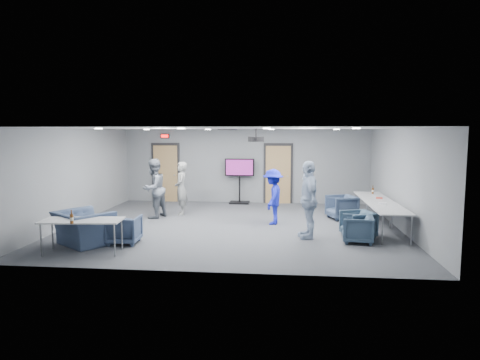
# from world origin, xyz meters

# --- Properties ---
(floor) EXTENTS (9.00, 9.00, 0.00)m
(floor) POSITION_xyz_m (0.00, 0.00, 0.00)
(floor) COLOR #3E4147
(floor) RESTS_ON ground
(ceiling) EXTENTS (9.00, 9.00, 0.00)m
(ceiling) POSITION_xyz_m (0.00, 0.00, 2.70)
(ceiling) COLOR white
(ceiling) RESTS_ON wall_back
(wall_back) EXTENTS (9.00, 0.02, 2.70)m
(wall_back) POSITION_xyz_m (0.00, 4.00, 1.35)
(wall_back) COLOR slate
(wall_back) RESTS_ON floor
(wall_front) EXTENTS (9.00, 0.02, 2.70)m
(wall_front) POSITION_xyz_m (0.00, -4.00, 1.35)
(wall_front) COLOR slate
(wall_front) RESTS_ON floor
(wall_left) EXTENTS (0.02, 8.00, 2.70)m
(wall_left) POSITION_xyz_m (-4.50, 0.00, 1.35)
(wall_left) COLOR slate
(wall_left) RESTS_ON floor
(wall_right) EXTENTS (0.02, 8.00, 2.70)m
(wall_right) POSITION_xyz_m (4.50, 0.00, 1.35)
(wall_right) COLOR slate
(wall_right) RESTS_ON floor
(door_left) EXTENTS (1.06, 0.17, 2.24)m
(door_left) POSITION_xyz_m (-3.00, 3.95, 1.07)
(door_left) COLOR black
(door_left) RESTS_ON wall_back
(door_right) EXTENTS (1.06, 0.17, 2.24)m
(door_right) POSITION_xyz_m (1.20, 3.95, 1.07)
(door_right) COLOR black
(door_right) RESTS_ON wall_back
(exit_sign) EXTENTS (0.32, 0.08, 0.16)m
(exit_sign) POSITION_xyz_m (-3.00, 3.93, 2.45)
(exit_sign) COLOR black
(exit_sign) RESTS_ON wall_back
(hvac_diffuser) EXTENTS (0.60, 0.60, 0.03)m
(hvac_diffuser) POSITION_xyz_m (-0.50, 2.80, 2.69)
(hvac_diffuser) COLOR black
(hvac_diffuser) RESTS_ON ceiling
(downlights) EXTENTS (6.18, 3.78, 0.02)m
(downlights) POSITION_xyz_m (0.00, 0.00, 2.68)
(downlights) COLOR white
(downlights) RESTS_ON ceiling
(person_a) EXTENTS (0.53, 0.68, 1.67)m
(person_a) POSITION_xyz_m (-1.81, 1.45, 0.83)
(person_a) COLOR gray
(person_a) RESTS_ON floor
(person_b) EXTENTS (0.96, 1.07, 1.80)m
(person_b) POSITION_xyz_m (-2.51, 0.86, 0.90)
(person_b) COLOR slate
(person_b) RESTS_ON floor
(person_c) EXTENTS (0.64, 1.18, 1.91)m
(person_c) POSITION_xyz_m (2.00, -1.17, 0.95)
(person_c) COLOR #A8BCD8
(person_c) RESTS_ON floor
(person_d) EXTENTS (0.71, 1.08, 1.57)m
(person_d) POSITION_xyz_m (1.10, 0.34, 0.78)
(person_d) COLOR #1A22AF
(person_d) RESTS_ON floor
(chair_right_a) EXTENTS (0.99, 0.98, 0.72)m
(chair_right_a) POSITION_xyz_m (3.14, 1.26, 0.36)
(chair_right_a) COLOR #36455D
(chair_right_a) RESTS_ON floor
(chair_right_b) EXTENTS (0.91, 0.90, 0.65)m
(chair_right_b) POSITION_xyz_m (3.25, -0.96, 0.33)
(chair_right_b) COLOR #384D60
(chair_right_b) RESTS_ON floor
(chair_right_c) EXTENTS (0.78, 0.76, 0.64)m
(chair_right_c) POSITION_xyz_m (3.15, -1.51, 0.32)
(chair_right_c) COLOR #314356
(chair_right_c) RESTS_ON floor
(chair_front_a) EXTENTS (0.74, 0.76, 0.66)m
(chair_front_a) POSITION_xyz_m (-2.32, -2.15, 0.33)
(chair_front_a) COLOR #3D4D6A
(chair_front_a) RESTS_ON floor
(chair_front_b) EXTENTS (1.59, 1.56, 0.78)m
(chair_front_b) POSITION_xyz_m (-3.21, -2.33, 0.39)
(chair_front_b) COLOR #3D4D6A
(chair_front_b) RESTS_ON floor
(table_right_a) EXTENTS (0.79, 1.89, 0.73)m
(table_right_a) POSITION_xyz_m (4.00, 1.10, 0.69)
(table_right_a) COLOR silver
(table_right_a) RESTS_ON floor
(table_right_b) EXTENTS (0.80, 1.93, 0.73)m
(table_right_b) POSITION_xyz_m (4.00, -0.80, 0.69)
(table_right_b) COLOR silver
(table_right_b) RESTS_ON floor
(table_front_left) EXTENTS (1.76, 0.88, 0.73)m
(table_front_left) POSITION_xyz_m (-2.91, -3.00, 0.68)
(table_front_left) COLOR silver
(table_front_left) RESTS_ON floor
(bottle_front) EXTENTS (0.08, 0.08, 0.29)m
(bottle_front) POSITION_xyz_m (-2.93, -3.40, 0.84)
(bottle_front) COLOR #562E0E
(bottle_front) RESTS_ON table_front_left
(bottle_right) EXTENTS (0.07, 0.07, 0.26)m
(bottle_right) POSITION_xyz_m (4.11, 1.60, 0.82)
(bottle_right) COLOR #562E0E
(bottle_right) RESTS_ON table_right_a
(snack_box) EXTENTS (0.20, 0.15, 0.04)m
(snack_box) POSITION_xyz_m (4.09, 0.64, 0.75)
(snack_box) COLOR #C53E31
(snack_box) RESTS_ON table_right_a
(wrapper) EXTENTS (0.21, 0.16, 0.04)m
(wrapper) POSITION_xyz_m (3.98, -0.32, 0.75)
(wrapper) COLOR white
(wrapper) RESTS_ON table_right_b
(tv_stand) EXTENTS (1.07, 0.51, 1.64)m
(tv_stand) POSITION_xyz_m (-0.20, 3.75, 0.93)
(tv_stand) COLOR black
(tv_stand) RESTS_ON floor
(projector) EXTENTS (0.47, 0.44, 0.36)m
(projector) POSITION_xyz_m (0.60, 0.56, 2.40)
(projector) COLOR black
(projector) RESTS_ON ceiling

